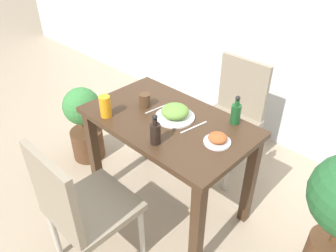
{
  "coord_description": "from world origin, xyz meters",
  "views": [
    {
      "loc": [
        1.15,
        -1.19,
        1.8
      ],
      "look_at": [
        0.0,
        0.0,
        0.67
      ],
      "focal_mm": 35.0,
      "sensor_mm": 36.0,
      "label": 1
    }
  ],
  "objects_px": {
    "chair_near": "(79,206)",
    "potted_plant_left": "(84,122)",
    "juice_glass": "(105,106)",
    "condiment_bottle": "(155,132)",
    "side_plate": "(217,139)",
    "drink_cup": "(145,100)",
    "chair_far": "(232,112)",
    "sauce_bottle": "(236,113)",
    "food_plate": "(175,113)"
  },
  "relations": [
    {
      "from": "juice_glass",
      "to": "condiment_bottle",
      "type": "bearing_deg",
      "value": 2.69
    },
    {
      "from": "chair_far",
      "to": "drink_cup",
      "type": "xyz_separation_m",
      "value": [
        -0.24,
        -0.65,
        0.27
      ]
    },
    {
      "from": "food_plate",
      "to": "condiment_bottle",
      "type": "relative_size",
      "value": 1.33
    },
    {
      "from": "chair_far",
      "to": "side_plate",
      "type": "bearing_deg",
      "value": -63.5
    },
    {
      "from": "food_plate",
      "to": "side_plate",
      "type": "relative_size",
      "value": 1.61
    },
    {
      "from": "side_plate",
      "to": "sauce_bottle",
      "type": "xyz_separation_m",
      "value": [
        -0.04,
        0.23,
        0.04
      ]
    },
    {
      "from": "chair_far",
      "to": "chair_near",
      "type": "bearing_deg",
      "value": -91.6
    },
    {
      "from": "chair_far",
      "to": "juice_glass",
      "type": "bearing_deg",
      "value": -110.2
    },
    {
      "from": "drink_cup",
      "to": "chair_near",
      "type": "bearing_deg",
      "value": -72.8
    },
    {
      "from": "chair_far",
      "to": "potted_plant_left",
      "type": "bearing_deg",
      "value": -140.32
    },
    {
      "from": "side_plate",
      "to": "potted_plant_left",
      "type": "xyz_separation_m",
      "value": [
        -1.21,
        -0.1,
        -0.4
      ]
    },
    {
      "from": "juice_glass",
      "to": "condiment_bottle",
      "type": "distance_m",
      "value": 0.41
    },
    {
      "from": "side_plate",
      "to": "juice_glass",
      "type": "xyz_separation_m",
      "value": [
        -0.65,
        -0.25,
        0.04
      ]
    },
    {
      "from": "potted_plant_left",
      "to": "sauce_bottle",
      "type": "bearing_deg",
      "value": 15.59
    },
    {
      "from": "chair_far",
      "to": "food_plate",
      "type": "height_order",
      "value": "chair_far"
    },
    {
      "from": "side_plate",
      "to": "potted_plant_left",
      "type": "relative_size",
      "value": 0.23
    },
    {
      "from": "chair_near",
      "to": "food_plate",
      "type": "xyz_separation_m",
      "value": [
        0.02,
        0.7,
        0.27
      ]
    },
    {
      "from": "potted_plant_left",
      "to": "drink_cup",
      "type": "bearing_deg",
      "value": 7.51
    },
    {
      "from": "sauce_bottle",
      "to": "condiment_bottle",
      "type": "distance_m",
      "value": 0.5
    },
    {
      "from": "food_plate",
      "to": "juice_glass",
      "type": "relative_size",
      "value": 1.8
    },
    {
      "from": "side_plate",
      "to": "sauce_bottle",
      "type": "bearing_deg",
      "value": 101.04
    },
    {
      "from": "chair_near",
      "to": "potted_plant_left",
      "type": "height_order",
      "value": "chair_near"
    },
    {
      "from": "food_plate",
      "to": "chair_far",
      "type": "bearing_deg",
      "value": 88.73
    },
    {
      "from": "chair_far",
      "to": "drink_cup",
      "type": "height_order",
      "value": "chair_far"
    },
    {
      "from": "chair_far",
      "to": "condiment_bottle",
      "type": "xyz_separation_m",
      "value": [
        0.08,
        -0.88,
        0.3
      ]
    },
    {
      "from": "chair_near",
      "to": "condiment_bottle",
      "type": "relative_size",
      "value": 4.88
    },
    {
      "from": "drink_cup",
      "to": "potted_plant_left",
      "type": "xyz_separation_m",
      "value": [
        -0.65,
        -0.09,
        -0.42
      ]
    },
    {
      "from": "chair_far",
      "to": "sauce_bottle",
      "type": "bearing_deg",
      "value": -56.28
    },
    {
      "from": "drink_cup",
      "to": "sauce_bottle",
      "type": "bearing_deg",
      "value": 24.8
    },
    {
      "from": "food_plate",
      "to": "juice_glass",
      "type": "distance_m",
      "value": 0.42
    },
    {
      "from": "chair_near",
      "to": "chair_far",
      "type": "distance_m",
      "value": 1.33
    },
    {
      "from": "drink_cup",
      "to": "juice_glass",
      "type": "relative_size",
      "value": 0.65
    },
    {
      "from": "chair_far",
      "to": "food_plate",
      "type": "distance_m",
      "value": 0.68
    },
    {
      "from": "chair_near",
      "to": "sauce_bottle",
      "type": "relative_size",
      "value": 4.88
    },
    {
      "from": "juice_glass",
      "to": "condiment_bottle",
      "type": "xyz_separation_m",
      "value": [
        0.41,
        0.02,
        0.0
      ]
    },
    {
      "from": "drink_cup",
      "to": "juice_glass",
      "type": "bearing_deg",
      "value": -109.44
    },
    {
      "from": "potted_plant_left",
      "to": "juice_glass",
      "type": "bearing_deg",
      "value": -15.45
    },
    {
      "from": "chair_near",
      "to": "drink_cup",
      "type": "relative_size",
      "value": 10.17
    },
    {
      "from": "drink_cup",
      "to": "potted_plant_left",
      "type": "relative_size",
      "value": 0.14
    },
    {
      "from": "juice_glass",
      "to": "sauce_bottle",
      "type": "height_order",
      "value": "sauce_bottle"
    },
    {
      "from": "sauce_bottle",
      "to": "food_plate",
      "type": "bearing_deg",
      "value": -144.43
    },
    {
      "from": "side_plate",
      "to": "drink_cup",
      "type": "distance_m",
      "value": 0.57
    },
    {
      "from": "chair_near",
      "to": "chair_far",
      "type": "xyz_separation_m",
      "value": [
        0.04,
        1.33,
        0.0
      ]
    },
    {
      "from": "side_plate",
      "to": "potted_plant_left",
      "type": "height_order",
      "value": "side_plate"
    },
    {
      "from": "sauce_bottle",
      "to": "juice_glass",
      "type": "bearing_deg",
      "value": -141.52
    },
    {
      "from": "drink_cup",
      "to": "chair_far",
      "type": "bearing_deg",
      "value": 69.52
    },
    {
      "from": "chair_far",
      "to": "side_plate",
      "type": "relative_size",
      "value": 5.91
    },
    {
      "from": "drink_cup",
      "to": "condiment_bottle",
      "type": "height_order",
      "value": "condiment_bottle"
    },
    {
      "from": "side_plate",
      "to": "condiment_bottle",
      "type": "xyz_separation_m",
      "value": [
        -0.24,
        -0.23,
        0.04
      ]
    },
    {
      "from": "drink_cup",
      "to": "condiment_bottle",
      "type": "xyz_separation_m",
      "value": [
        0.33,
        -0.22,
        0.03
      ]
    }
  ]
}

